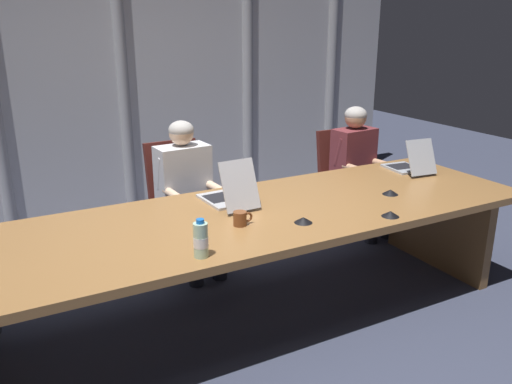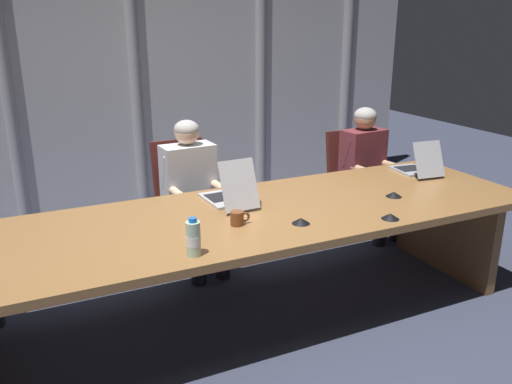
{
  "view_description": "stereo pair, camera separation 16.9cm",
  "coord_description": "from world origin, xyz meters",
  "views": [
    {
      "loc": [
        -1.38,
        -2.73,
        1.88
      ],
      "look_at": [
        0.15,
        0.1,
        0.83
      ],
      "focal_mm": 36.96,
      "sensor_mm": 36.0,
      "label": 1
    },
    {
      "loc": [
        -1.23,
        -2.81,
        1.88
      ],
      "look_at": [
        0.15,
        0.1,
        0.83
      ],
      "focal_mm": 36.96,
      "sensor_mm": 36.0,
      "label": 2
    }
  ],
  "objects": [
    {
      "name": "laptop_left_mid",
      "position": [
        0.01,
        0.23,
        0.79
      ],
      "size": [
        0.27,
        0.47,
        0.32
      ],
      "rotation": [
        0.0,
        0.0,
        1.62
      ],
      "color": "#BCBCC1",
      "rests_on": "conference_table"
    },
    {
      "name": "conference_mic_right_side",
      "position": [
        0.79,
        -0.45,
        0.75
      ],
      "size": [
        0.11,
        0.11,
        0.03
      ],
      "primitive_type": "cone",
      "color": "black",
      "rests_on": "conference_table"
    },
    {
      "name": "water_bottle_primary",
      "position": [
        -0.46,
        -0.44,
        0.82
      ],
      "size": [
        0.08,
        0.08,
        0.2
      ],
      "color": "#ADD1B2",
      "rests_on": "conference_table"
    },
    {
      "name": "office_chair_center",
      "position": [
        1.63,
        1.04,
        0.34
      ],
      "size": [
        0.6,
        0.6,
        0.9
      ],
      "rotation": [
        0.0,
        0.0,
        -1.58
      ],
      "color": "#511E19",
      "rests_on": "ground_plane"
    },
    {
      "name": "conference_table",
      "position": [
        0.0,
        0.0,
        0.59
      ],
      "size": [
        3.96,
        1.15,
        0.73
      ],
      "color": "olive",
      "rests_on": "ground_plane"
    },
    {
      "name": "ground_plane",
      "position": [
        0.0,
        0.0,
        0.0
      ],
      "size": [
        12.86,
        12.86,
        0.0
      ],
      "primitive_type": "plane",
      "color": "#383D51"
    },
    {
      "name": "office_chair_left_mid",
      "position": [
        -0.02,
        1.04,
        0.36
      ],
      "size": [
        0.6,
        0.6,
        0.96
      ],
      "rotation": [
        0.0,
        0.0,
        -1.55
      ],
      "color": "#511E19",
      "rests_on": "ground_plane"
    },
    {
      "name": "coffee_mug_near",
      "position": [
        -0.09,
        -0.15,
        0.77
      ],
      "size": [
        0.12,
        0.08,
        0.09
      ],
      "color": "brown",
      "rests_on": "conference_table"
    },
    {
      "name": "laptop_center",
      "position": [
        1.62,
        0.26,
        0.78
      ],
      "size": [
        0.28,
        0.43,
        0.28
      ],
      "rotation": [
        0.0,
        0.0,
        1.47
      ],
      "color": "#A8ADB7",
      "rests_on": "conference_table"
    },
    {
      "name": "curtain_backdrop",
      "position": [
        0.0,
        2.61,
        1.39
      ],
      "size": [
        6.43,
        0.17,
        2.78
      ],
      "color": "#B2B2B7",
      "rests_on": "ground_plane"
    },
    {
      "name": "person_center",
      "position": [
        1.64,
        0.88,
        0.66
      ],
      "size": [
        0.43,
        0.57,
        1.15
      ],
      "rotation": [
        0.0,
        0.0,
        -1.47
      ],
      "color": "brown",
      "rests_on": "ground_plane"
    },
    {
      "name": "person_left_mid",
      "position": [
        -0.02,
        0.88,
        0.66
      ],
      "size": [
        0.44,
        0.56,
        1.17
      ],
      "rotation": [
        0.0,
        0.0,
        -1.51
      ],
      "color": "silver",
      "rests_on": "ground_plane"
    },
    {
      "name": "conference_mic_middle",
      "position": [
        1.09,
        -0.12,
        0.75
      ],
      "size": [
        0.11,
        0.11,
        0.03
      ],
      "primitive_type": "cone",
      "color": "black",
      "rests_on": "conference_table"
    },
    {
      "name": "conference_mic_left_side",
      "position": [
        0.26,
        -0.29,
        0.75
      ],
      "size": [
        0.11,
        0.11,
        0.03
      ],
      "primitive_type": "cone",
      "color": "black",
      "rests_on": "conference_table"
    }
  ]
}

